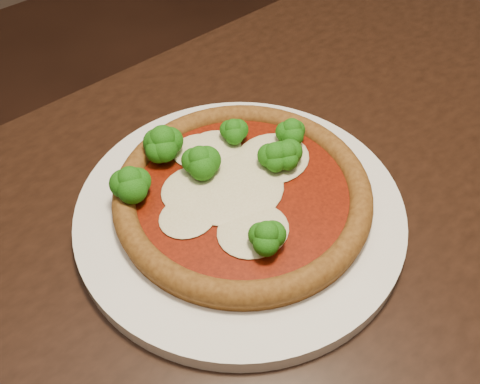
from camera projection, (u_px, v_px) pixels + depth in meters
dining_table at (295, 303)px, 0.61m from camera, size 1.20×0.77×0.75m
plate at (240, 212)px, 0.56m from camera, size 0.34×0.34×0.02m
pizza at (237, 187)px, 0.55m from camera, size 0.27×0.27×0.06m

